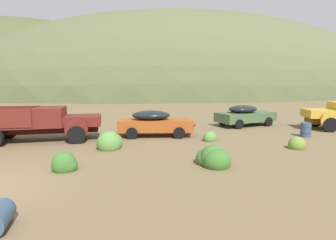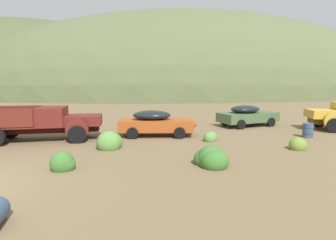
# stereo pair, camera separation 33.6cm
# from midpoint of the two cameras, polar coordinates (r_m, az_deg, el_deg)

# --- Properties ---
(hill_far_right) EXTENTS (82.42, 66.01, 43.33)m
(hill_far_right) POSITION_cam_midpoint_polar(r_m,az_deg,el_deg) (95.51, -27.67, 5.09)
(hill_far_right) COLOR #4C5633
(hill_far_right) RESTS_ON ground
(hill_far_left) EXTENTS (117.81, 62.82, 41.90)m
(hill_far_left) POSITION_cam_midpoint_polar(r_m,az_deg,el_deg) (75.42, 6.17, 5.42)
(hill_far_left) COLOR #56603D
(hill_far_left) RESTS_ON ground
(truck_oxblood) EXTENTS (6.66, 2.65, 1.91)m
(truck_oxblood) POSITION_cam_midpoint_polar(r_m,az_deg,el_deg) (16.61, -24.44, -0.55)
(truck_oxblood) COLOR black
(truck_oxblood) RESTS_ON ground
(car_oxide_orange) EXTENTS (4.92, 2.63, 1.57)m
(car_oxide_orange) POSITION_cam_midpoint_polar(r_m,az_deg,el_deg) (16.56, -2.76, -0.58)
(car_oxide_orange) COLOR #A34C1E
(car_oxide_orange) RESTS_ON ground
(car_weathered_green) EXTENTS (4.94, 2.70, 1.57)m
(car_weathered_green) POSITION_cam_midpoint_polar(r_m,az_deg,el_deg) (21.29, 15.80, 1.04)
(car_weathered_green) COLOR #47603D
(car_weathered_green) RESTS_ON ground
(oil_drum_by_truck) EXTENTS (0.64, 0.64, 0.85)m
(oil_drum_by_truck) POSITION_cam_midpoint_polar(r_m,az_deg,el_deg) (18.23, 26.48, -1.87)
(oil_drum_by_truck) COLOR #384C6B
(oil_drum_by_truck) RESTS_ON ground
(bush_front_left) EXTENTS (0.83, 0.73, 0.67)m
(bush_front_left) POSITION_cam_midpoint_polar(r_m,az_deg,el_deg) (15.42, 8.21, -3.69)
(bush_front_left) COLOR #5B8E42
(bush_front_left) RESTS_ON ground
(bush_near_barrel) EXTENTS (1.30, 1.33, 1.16)m
(bush_near_barrel) POSITION_cam_midpoint_polar(r_m,az_deg,el_deg) (13.80, -12.91, -4.74)
(bush_near_barrel) COLOR #5B8E42
(bush_near_barrel) RESTS_ON ground
(bush_back_edge) EXTENTS (1.22, 1.52, 1.05)m
(bush_back_edge) POSITION_cam_midpoint_polar(r_m,az_deg,el_deg) (10.96, 8.62, -8.10)
(bush_back_edge) COLOR #3D702D
(bush_back_edge) RESTS_ON ground
(bush_lone_scrub) EXTENTS (0.84, 0.75, 0.78)m
(bush_lone_scrub) POSITION_cam_midpoint_polar(r_m,az_deg,el_deg) (14.82, 24.86, -4.73)
(bush_lone_scrub) COLOR olive
(bush_lone_scrub) RESTS_ON ground
(bush_between_trucks) EXTENTS (0.94, 0.81, 0.92)m
(bush_between_trucks) POSITION_cam_midpoint_polar(r_m,az_deg,el_deg) (10.97, -21.67, -8.71)
(bush_between_trucks) COLOR #3D702D
(bush_between_trucks) RESTS_ON ground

